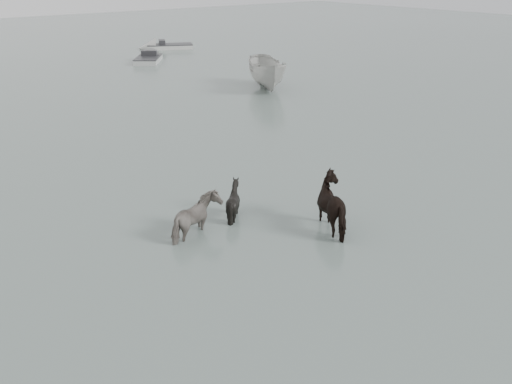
{
  "coord_description": "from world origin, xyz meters",
  "views": [
    {
      "loc": [
        -8.59,
        -10.86,
        6.84
      ],
      "look_at": [
        0.31,
        0.44,
        1.0
      ],
      "focal_mm": 40.0,
      "sensor_mm": 36.0,
      "label": 1
    }
  ],
  "objects": [
    {
      "name": "skiff_port",
      "position": [
        11.28,
        27.07,
        0.38
      ],
      "size": [
        4.11,
        4.67,
        0.75
      ],
      "primitive_type": null,
      "rotation": [
        0.0,
        0.0,
        0.91
      ],
      "color": "#A9ACAA",
      "rests_on": "ground"
    },
    {
      "name": "pony_dark",
      "position": [
        2.02,
        -1.04,
        0.82
      ],
      "size": [
        1.45,
        1.68,
        1.65
      ],
      "primitive_type": "imported",
      "rotation": [
        0.0,
        0.0,
        1.61
      ],
      "color": "black",
      "rests_on": "ground"
    },
    {
      "name": "boat_small",
      "position": [
        12.27,
        14.56,
        0.97
      ],
      "size": [
        4.06,
        5.29,
        1.93
      ],
      "primitive_type": "imported",
      "rotation": [
        0.0,
        0.0,
        -0.5
      ],
      "color": "#AEAEA9",
      "rests_on": "ground"
    },
    {
      "name": "skiff_star",
      "position": [
        16.0,
        32.09,
        0.38
      ],
      "size": [
        5.4,
        3.76,
        0.75
      ],
      "primitive_type": null,
      "rotation": [
        0.0,
        0.0,
        2.68
      ],
      "color": "#B6B6B1",
      "rests_on": "ground"
    },
    {
      "name": "pony_pinto",
      "position": [
        -1.32,
        0.97,
        0.7
      ],
      "size": [
        1.83,
        1.35,
        1.41
      ],
      "primitive_type": "imported",
      "rotation": [
        0.0,
        0.0,
        1.97
      ],
      "color": "black",
      "rests_on": "ground"
    },
    {
      "name": "ground",
      "position": [
        0.0,
        0.0,
        0.0
      ],
      "size": [
        140.0,
        140.0,
        0.0
      ],
      "primitive_type": "plane",
      "color": "#4F5E58",
      "rests_on": "ground"
    },
    {
      "name": "pony_black",
      "position": [
        0.22,
        1.38,
        0.63
      ],
      "size": [
        1.21,
        1.1,
        1.25
      ],
      "primitive_type": "imported",
      "rotation": [
        0.0,
        0.0,
        1.65
      ],
      "color": "black",
      "rests_on": "ground"
    }
  ]
}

